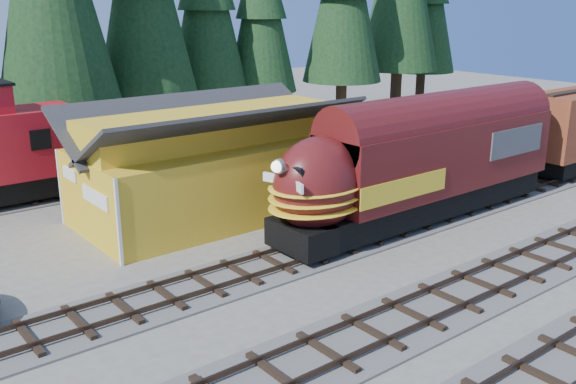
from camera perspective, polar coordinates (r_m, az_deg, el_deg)
ground at (r=22.42m, az=8.15°, el=-8.70°), size 120.00×120.00×0.00m
track_siding at (r=32.02m, az=15.38°, el=-1.15°), size 68.00×3.20×0.33m
depot at (r=29.21m, az=-6.66°, el=3.56°), size 12.80×7.00×5.30m
locomotive at (r=28.46m, az=11.19°, el=2.10°), size 15.87×3.15×4.32m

